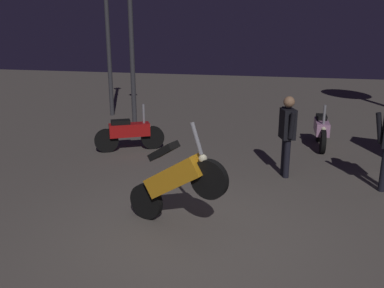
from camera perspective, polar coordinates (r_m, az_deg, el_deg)
name	(u,v)px	position (r m, az deg, el deg)	size (l,w,h in m)	color
ground_plane	(191,236)	(5.89, -0.18, -12.85)	(40.00, 40.00, 0.00)	#605951
motorcycle_orange_foreground	(175,180)	(5.85, -2.35, -5.03)	(1.61, 0.62, 1.63)	black
motorcycle_red_parked_left	(129,133)	(9.77, -8.78, 1.57)	(1.51, 0.88, 1.11)	black
motorcycle_pink_parked_right	(321,129)	(10.46, 17.68, 1.96)	(0.33, 1.66, 1.11)	black
person_rider_beside	(287,130)	(8.05, 13.22, 1.96)	(0.34, 0.65, 1.60)	black
streetlamp_near	(106,5)	(13.72, -11.94, 18.55)	(0.36, 0.36, 5.64)	#38383D
streetlamp_far	(130,12)	(12.22, -8.65, 17.79)	(0.36, 0.36, 5.15)	#38383D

